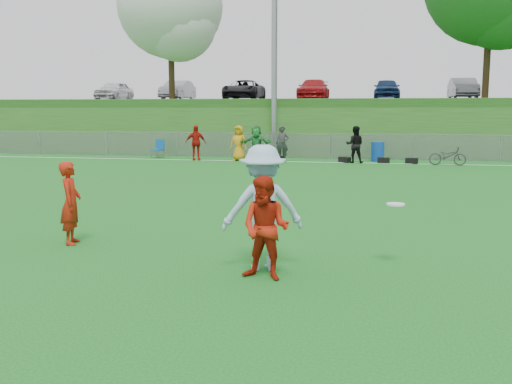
% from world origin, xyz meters
% --- Properties ---
extents(ground, '(120.00, 120.00, 0.00)m').
position_xyz_m(ground, '(0.00, 0.00, 0.00)').
color(ground, '#125819').
rests_on(ground, ground).
extents(sideline_far, '(60.00, 0.10, 0.01)m').
position_xyz_m(sideline_far, '(0.00, 18.00, 0.01)').
color(sideline_far, white).
rests_on(sideline_far, ground).
extents(fence, '(58.00, 0.06, 1.30)m').
position_xyz_m(fence, '(0.00, 20.00, 0.65)').
color(fence, gray).
rests_on(fence, ground).
extents(light_pole, '(1.20, 0.40, 12.15)m').
position_xyz_m(light_pole, '(-3.00, 20.80, 6.71)').
color(light_pole, gray).
rests_on(light_pole, ground).
extents(berm, '(120.00, 18.00, 3.00)m').
position_xyz_m(berm, '(0.00, 31.00, 1.50)').
color(berm, '#1E4814').
rests_on(berm, ground).
extents(parking_lot, '(120.00, 12.00, 0.10)m').
position_xyz_m(parking_lot, '(0.00, 33.00, 3.05)').
color(parking_lot, black).
rests_on(parking_lot, berm).
extents(tree_white_flowering, '(6.30, 6.30, 8.78)m').
position_xyz_m(tree_white_flowering, '(-9.84, 24.92, 8.32)').
color(tree_white_flowering, black).
rests_on(tree_white_flowering, berm).
extents(car_row, '(32.04, 5.18, 1.44)m').
position_xyz_m(car_row, '(-1.17, 32.00, 3.82)').
color(car_row, white).
rests_on(car_row, parking_lot).
extents(spectator_row, '(8.60, 0.77, 1.69)m').
position_xyz_m(spectator_row, '(-2.93, 18.00, 0.85)').
color(spectator_row, '#AC150B').
rests_on(spectator_row, ground).
extents(gear_bags, '(6.72, 0.56, 0.26)m').
position_xyz_m(gear_bags, '(1.20, 18.10, 0.13)').
color(gear_bags, black).
rests_on(gear_bags, ground).
extents(player_red_left, '(0.51, 0.64, 1.53)m').
position_xyz_m(player_red_left, '(-3.54, 0.81, 0.76)').
color(player_red_left, '#AD1D0C').
rests_on(player_red_left, ground).
extents(player_red_center, '(0.84, 0.72, 1.52)m').
position_xyz_m(player_red_center, '(0.36, -0.69, 0.76)').
color(player_red_center, '#B11E0C').
rests_on(player_red_center, ground).
extents(player_blue, '(1.42, 1.10, 1.94)m').
position_xyz_m(player_blue, '(0.22, -0.16, 0.97)').
color(player_blue, '#A5C9E6').
rests_on(player_blue, ground).
extents(frisbee, '(0.29, 0.29, 0.03)m').
position_xyz_m(frisbee, '(2.23, 0.38, 0.99)').
color(frisbee, silver).
rests_on(frisbee, ground).
extents(recycling_bin, '(0.77, 0.77, 0.92)m').
position_xyz_m(recycling_bin, '(2.28, 19.00, 0.46)').
color(recycling_bin, '#0E3C9D').
rests_on(recycling_bin, ground).
extents(camp_chair, '(0.65, 0.66, 0.93)m').
position_xyz_m(camp_chair, '(-8.67, 18.82, 0.28)').
color(camp_chair, '#0E4C98').
rests_on(camp_chair, ground).
extents(bicycle, '(1.61, 0.64, 0.83)m').
position_xyz_m(bicycle, '(5.30, 17.67, 0.41)').
color(bicycle, '#2A292C').
rests_on(bicycle, ground).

